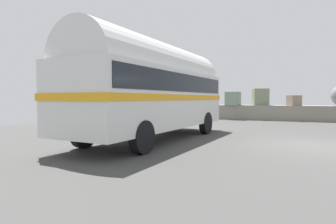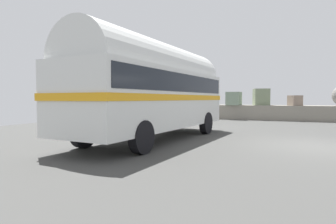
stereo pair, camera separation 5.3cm
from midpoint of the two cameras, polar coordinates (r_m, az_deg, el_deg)
ground at (r=10.51m, az=27.39°, el=-6.21°), size 32.00×26.00×0.02m
breakwater at (r=22.20m, az=25.81°, el=0.37°), size 31.36×2.19×2.49m
vintage_coach at (r=10.73m, az=-2.82°, el=5.19°), size 3.09×8.75×3.70m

